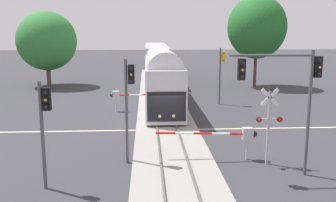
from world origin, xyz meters
name	(u,v)px	position (x,y,z in m)	size (l,w,h in m)	color
ground_plane	(167,130)	(0.00, 0.00, 0.00)	(220.00, 220.00, 0.00)	#333338
road_centre_stripe	(167,130)	(0.00, 0.00, 0.00)	(44.00, 0.20, 0.01)	beige
railway_track	(167,128)	(0.00, 0.00, 0.10)	(4.40, 80.00, 0.32)	gray
commuter_train	(159,67)	(0.00, 17.74, 2.79)	(3.04, 38.33, 5.16)	silver
crossing_gate_near	(237,135)	(3.51, -6.52, 1.40)	(5.59, 0.40, 1.80)	#B7B7BC
crossing_signal_mast	(269,117)	(4.97, -7.34, 2.57)	(1.36, 0.44, 4.21)	#B2B2B7
crossing_gate_far	(125,96)	(-3.34, 6.52, 1.39)	(6.34, 0.40, 1.80)	#B7B7BC
traffic_signal_near_right	(289,82)	(5.29, -8.96, 4.64)	(4.40, 0.38, 6.16)	#4C4C51
traffic_signal_near_left	(44,118)	(-5.89, -9.87, 3.30)	(0.53, 0.38, 4.91)	#4C4C51
traffic_signal_median	(129,94)	(-2.35, -6.73, 3.76)	(0.53, 0.38, 5.61)	#4C4C51
traffic_signal_far_side	(222,67)	(5.70, 9.17, 3.61)	(0.53, 0.38, 5.39)	#4C4C51
oak_far_right	(257,27)	(12.17, 20.25, 7.38)	(7.21, 7.21, 11.25)	#4C3828
pine_left_background	(47,41)	(-13.82, 22.29, 5.69)	(7.37, 7.37, 9.37)	brown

